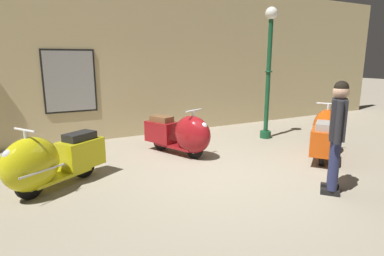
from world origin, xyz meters
name	(u,v)px	position (x,y,z in m)	size (l,w,h in m)	color
ground_plane	(222,177)	(0.00, 0.00, 0.00)	(60.00, 60.00, 0.00)	gray
showroom_back_wall	(139,60)	(-0.17, 3.71, 2.00)	(18.00, 0.63, 4.00)	#CCB784
scooter_0	(48,161)	(-2.69, 0.77, 0.48)	(1.71, 1.32, 1.05)	black
scooter_1	(182,134)	(-0.04, 1.46, 0.46)	(1.07, 1.72, 1.02)	black
scooter_2	(325,133)	(2.63, 0.05, 0.50)	(1.73, 1.47, 1.09)	black
lamppost	(269,66)	(2.55, 1.82, 1.85)	(0.30, 0.30, 3.25)	#144728
visitor_0	(337,130)	(1.14, -1.33, 0.99)	(0.47, 0.43, 1.71)	black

